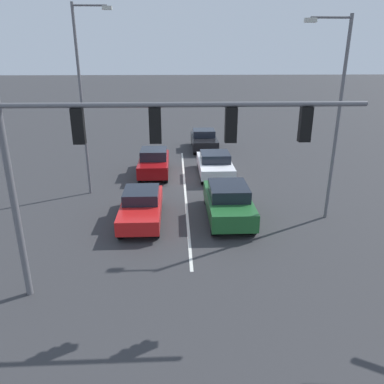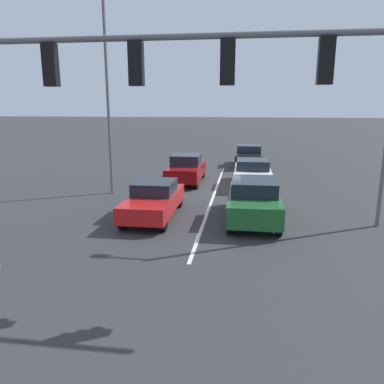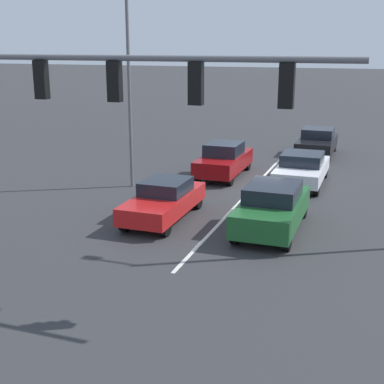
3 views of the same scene
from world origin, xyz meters
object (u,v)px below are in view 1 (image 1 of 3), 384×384
(car_darkgreen_leftlane_front, at_px, (228,201))
(car_white_leftlane_second, at_px, (215,164))
(car_black_leftlane_third, at_px, (204,140))
(street_lamp_left_shoulder, at_px, (335,110))
(street_lamp_right_shoulder, at_px, (84,92))
(car_maroon_midlane_second, at_px, (154,162))
(traffic_signal_gantry, at_px, (134,145))
(car_red_midlane_front, at_px, (141,206))

(car_darkgreen_leftlane_front, bearing_deg, car_white_leftlane_second, -90.48)
(car_black_leftlane_third, xyz_separation_m, street_lamp_left_shoulder, (-4.37, 13.26, 4.09))
(street_lamp_right_shoulder, bearing_deg, car_white_leftlane_second, -157.59)
(car_maroon_midlane_second, relative_size, street_lamp_right_shoulder, 0.47)
(car_darkgreen_leftlane_front, relative_size, street_lamp_left_shoulder, 0.53)
(car_maroon_midlane_second, bearing_deg, car_white_leftlane_second, 174.23)
(traffic_signal_gantry, bearing_deg, car_darkgreen_leftlane_front, -122.48)
(car_black_leftlane_third, relative_size, street_lamp_right_shoulder, 0.47)
(car_red_midlane_front, xyz_separation_m, car_maroon_midlane_second, (-0.21, -6.87, 0.08))
(car_red_midlane_front, xyz_separation_m, traffic_signal_gantry, (-0.41, 5.30, 3.97))
(car_white_leftlane_second, height_order, car_maroon_midlane_second, car_maroon_midlane_second)
(car_white_leftlane_second, bearing_deg, traffic_signal_gantry, 73.43)
(car_black_leftlane_third, relative_size, traffic_signal_gantry, 0.44)
(street_lamp_left_shoulder, bearing_deg, car_red_midlane_front, -0.06)
(car_red_midlane_front, height_order, street_lamp_left_shoulder, street_lamp_left_shoulder)
(car_darkgreen_leftlane_front, bearing_deg, street_lamp_left_shoulder, 178.17)
(car_white_leftlane_second, height_order, traffic_signal_gantry, traffic_signal_gantry)
(car_red_midlane_front, bearing_deg, traffic_signal_gantry, 94.43)
(traffic_signal_gantry, xyz_separation_m, street_lamp_left_shoulder, (-7.72, -5.29, 0.16))
(car_white_leftlane_second, bearing_deg, street_lamp_left_shoulder, 122.96)
(car_red_midlane_front, distance_m, street_lamp_right_shoulder, 6.51)
(car_white_leftlane_second, relative_size, street_lamp_right_shoulder, 0.49)
(traffic_signal_gantry, bearing_deg, car_black_leftlane_third, -100.24)
(car_maroon_midlane_second, xyz_separation_m, street_lamp_right_shoulder, (3.09, 3.17, 4.44))
(car_black_leftlane_third, bearing_deg, car_darkgreen_leftlane_front, 90.45)
(car_darkgreen_leftlane_front, distance_m, traffic_signal_gantry, 7.51)
(car_black_leftlane_third, relative_size, street_lamp_left_shoulder, 0.52)
(car_white_leftlane_second, xyz_separation_m, street_lamp_left_shoulder, (-4.22, 6.50, 4.09))
(car_black_leftlane_third, bearing_deg, car_maroon_midlane_second, 60.95)
(traffic_signal_gantry, height_order, street_lamp_left_shoulder, street_lamp_left_shoulder)
(car_darkgreen_leftlane_front, relative_size, car_red_midlane_front, 1.04)
(car_white_leftlane_second, xyz_separation_m, street_lamp_right_shoulder, (6.79, 2.80, 4.48))
(street_lamp_right_shoulder, bearing_deg, traffic_signal_gantry, 110.05)
(traffic_signal_gantry, bearing_deg, street_lamp_left_shoulder, -145.59)
(car_white_leftlane_second, bearing_deg, car_red_midlane_front, 58.89)
(street_lamp_left_shoulder, bearing_deg, car_darkgreen_leftlane_front, -1.83)
(car_white_leftlane_second, relative_size, street_lamp_left_shoulder, 0.53)
(car_black_leftlane_third, height_order, street_lamp_right_shoulder, street_lamp_right_shoulder)
(traffic_signal_gantry, relative_size, street_lamp_right_shoulder, 1.07)
(car_maroon_midlane_second, distance_m, street_lamp_right_shoulder, 6.27)
(car_darkgreen_leftlane_front, relative_size, street_lamp_right_shoulder, 0.49)
(car_darkgreen_leftlane_front, distance_m, car_red_midlane_front, 3.87)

